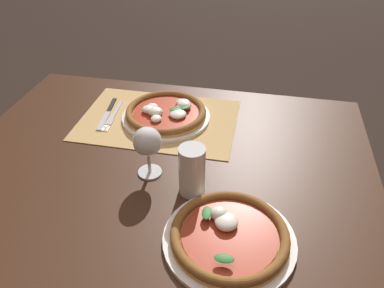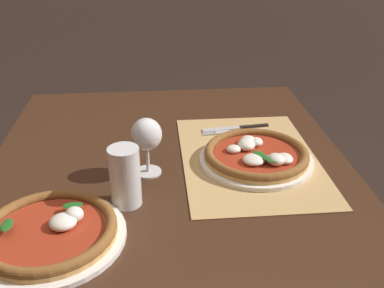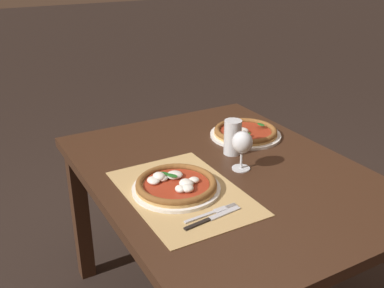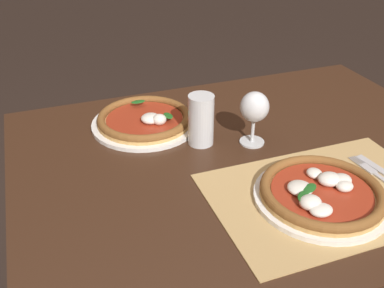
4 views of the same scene
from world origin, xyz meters
name	(u,v)px [view 1 (image 1 of 4)]	position (x,y,z in m)	size (l,w,h in m)	color
dining_table	(163,185)	(0.00, 0.00, 0.64)	(1.28, 0.98, 0.74)	#382114
paper_placemat	(159,120)	(0.07, -0.22, 0.74)	(0.54, 0.37, 0.00)	tan
pizza_near	(166,113)	(0.05, -0.24, 0.76)	(0.31, 0.31, 0.05)	white
pizza_far	(229,236)	(-0.24, 0.26, 0.76)	(0.32, 0.32, 0.05)	white
wine_glass	(148,144)	(0.02, 0.06, 0.85)	(0.08, 0.08, 0.16)	silver
pint_glass	(192,171)	(-0.12, 0.11, 0.81)	(0.07, 0.07, 0.15)	silver
fork	(113,116)	(0.24, -0.21, 0.75)	(0.03, 0.20, 0.00)	#B7B7BC
knife	(107,114)	(0.26, -0.22, 0.75)	(0.04, 0.22, 0.01)	black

